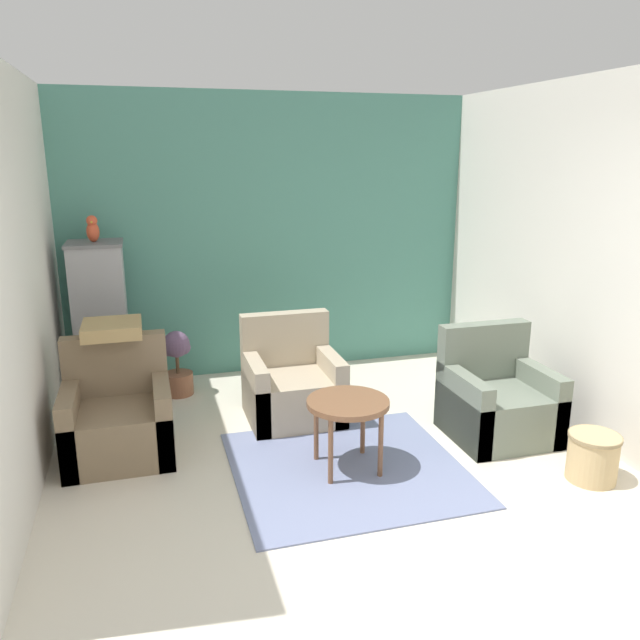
{
  "coord_description": "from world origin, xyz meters",
  "views": [
    {
      "loc": [
        -1.26,
        -2.67,
        2.2
      ],
      "look_at": [
        0.0,
        1.73,
        0.97
      ],
      "focal_mm": 35.0,
      "sensor_mm": 36.0,
      "label": 1
    }
  ],
  "objects_px": {
    "coffee_table": "(348,408)",
    "parrot": "(93,229)",
    "armchair_middle": "(292,386)",
    "armchair_right": "(497,402)",
    "birdcage": "(102,323)",
    "armchair_left": "(118,420)",
    "wicker_basket": "(593,456)",
    "potted_plant": "(177,362)"
  },
  "relations": [
    {
      "from": "armchair_middle",
      "to": "potted_plant",
      "type": "relative_size",
      "value": 1.41
    },
    {
      "from": "birdcage",
      "to": "parrot",
      "type": "distance_m",
      "value": 0.83
    },
    {
      "from": "birdcage",
      "to": "potted_plant",
      "type": "distance_m",
      "value": 0.76
    },
    {
      "from": "wicker_basket",
      "to": "armchair_middle",
      "type": "bearing_deg",
      "value": 137.4
    },
    {
      "from": "coffee_table",
      "to": "armchair_right",
      "type": "bearing_deg",
      "value": 8.87
    },
    {
      "from": "potted_plant",
      "to": "armchair_left",
      "type": "bearing_deg",
      "value": -113.98
    },
    {
      "from": "armchair_right",
      "to": "potted_plant",
      "type": "relative_size",
      "value": 1.41
    },
    {
      "from": "armchair_left",
      "to": "birdcage",
      "type": "height_order",
      "value": "birdcage"
    },
    {
      "from": "parrot",
      "to": "wicker_basket",
      "type": "xyz_separation_m",
      "value": [
        3.28,
        -2.47,
        -1.38
      ]
    },
    {
      "from": "coffee_table",
      "to": "armchair_right",
      "type": "xyz_separation_m",
      "value": [
        1.32,
        0.21,
        -0.19
      ]
    },
    {
      "from": "potted_plant",
      "to": "parrot",
      "type": "bearing_deg",
      "value": 174.86
    },
    {
      "from": "birdcage",
      "to": "parrot",
      "type": "height_order",
      "value": "parrot"
    },
    {
      "from": "armchair_middle",
      "to": "birdcage",
      "type": "height_order",
      "value": "birdcage"
    },
    {
      "from": "parrot",
      "to": "birdcage",
      "type": "bearing_deg",
      "value": -90.0
    },
    {
      "from": "coffee_table",
      "to": "parrot",
      "type": "xyz_separation_m",
      "value": [
        -1.7,
        1.86,
        1.09
      ]
    },
    {
      "from": "coffee_table",
      "to": "armchair_middle",
      "type": "distance_m",
      "value": 1.02
    },
    {
      "from": "armchair_left",
      "to": "wicker_basket",
      "type": "height_order",
      "value": "armchair_left"
    },
    {
      "from": "armchair_right",
      "to": "armchair_middle",
      "type": "bearing_deg",
      "value": 152.1
    },
    {
      "from": "armchair_middle",
      "to": "wicker_basket",
      "type": "distance_m",
      "value": 2.37
    },
    {
      "from": "armchair_middle",
      "to": "wicker_basket",
      "type": "height_order",
      "value": "armchair_middle"
    },
    {
      "from": "birdcage",
      "to": "potted_plant",
      "type": "xyz_separation_m",
      "value": [
        0.63,
        -0.06,
        -0.41
      ]
    },
    {
      "from": "armchair_left",
      "to": "armchair_middle",
      "type": "relative_size",
      "value": 1.0
    },
    {
      "from": "parrot",
      "to": "potted_plant",
      "type": "distance_m",
      "value": 1.39
    },
    {
      "from": "birdcage",
      "to": "parrot",
      "type": "bearing_deg",
      "value": 90.0
    },
    {
      "from": "parrot",
      "to": "armchair_left",
      "type": "bearing_deg",
      "value": -83.42
    },
    {
      "from": "armchair_middle",
      "to": "parrot",
      "type": "distance_m",
      "value": 2.18
    },
    {
      "from": "parrot",
      "to": "potted_plant",
      "type": "xyz_separation_m",
      "value": [
        0.63,
        -0.06,
        -1.24
      ]
    },
    {
      "from": "armchair_right",
      "to": "birdcage",
      "type": "relative_size",
      "value": 0.59
    },
    {
      "from": "armchair_middle",
      "to": "potted_plant",
      "type": "bearing_deg",
      "value": 138.09
    },
    {
      "from": "coffee_table",
      "to": "birdcage",
      "type": "xyz_separation_m",
      "value": [
        -1.7,
        1.86,
        0.26
      ]
    },
    {
      "from": "armchair_right",
      "to": "wicker_basket",
      "type": "distance_m",
      "value": 0.86
    },
    {
      "from": "armchair_middle",
      "to": "coffee_table",
      "type": "bearing_deg",
      "value": -80.5
    },
    {
      "from": "armchair_right",
      "to": "armchair_middle",
      "type": "height_order",
      "value": "same"
    },
    {
      "from": "coffee_table",
      "to": "wicker_basket",
      "type": "distance_m",
      "value": 1.72
    },
    {
      "from": "armchair_left",
      "to": "potted_plant",
      "type": "bearing_deg",
      "value": 66.02
    },
    {
      "from": "armchair_right",
      "to": "potted_plant",
      "type": "height_order",
      "value": "armchair_right"
    },
    {
      "from": "armchair_left",
      "to": "armchair_right",
      "type": "xyz_separation_m",
      "value": [
        2.89,
        -0.48,
        0.0
      ]
    },
    {
      "from": "armchair_middle",
      "to": "parrot",
      "type": "relative_size",
      "value": 3.71
    },
    {
      "from": "coffee_table",
      "to": "armchair_right",
      "type": "distance_m",
      "value": 1.35
    },
    {
      "from": "armchair_middle",
      "to": "potted_plant",
      "type": "xyz_separation_m",
      "value": [
        -0.9,
        0.81,
        0.04
      ]
    },
    {
      "from": "parrot",
      "to": "armchair_middle",
      "type": "bearing_deg",
      "value": -29.45
    },
    {
      "from": "armchair_left",
      "to": "birdcage",
      "type": "relative_size",
      "value": 0.59
    }
  ]
}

